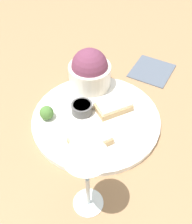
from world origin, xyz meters
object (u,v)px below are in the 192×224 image
object	(u,v)px
salad_bowl	(90,71)
cheese_toast_near	(90,140)
wine_glass	(87,171)
cheese_toast_far	(113,106)
sauce_ramekin	(82,108)
napkin	(152,70)

from	to	relation	value
salad_bowl	cheese_toast_near	size ratio (longest dim) A/B	1.06
salad_bowl	cheese_toast_near	distance (m)	0.21
salad_bowl	wine_glass	xyz separation A→B (m)	(0.31, 0.17, 0.06)
cheese_toast_near	cheese_toast_far	bearing A→B (deg)	-179.18
cheese_toast_far	wine_glass	size ratio (longest dim) A/B	0.63
sauce_ramekin	cheese_toast_near	bearing A→B (deg)	41.38
salad_bowl	cheese_toast_far	xyz separation A→B (m)	(0.06, 0.10, -0.04)
wine_glass	cheese_toast_near	bearing A→B (deg)	-152.15
salad_bowl	sauce_ramekin	bearing A→B (deg)	19.14
salad_bowl	cheese_toast_near	bearing A→B (deg)	29.93
wine_glass	cheese_toast_far	bearing A→B (deg)	-164.78
salad_bowl	cheese_toast_far	bearing A→B (deg)	60.52
salad_bowl	napkin	bearing A→B (deg)	140.94
sauce_ramekin	cheese_toast_near	world-z (taller)	sauce_ramekin
sauce_ramekin	salad_bowl	bearing A→B (deg)	-160.86
sauce_ramekin	cheese_toast_near	size ratio (longest dim) A/B	0.50
salad_bowl	napkin	xyz separation A→B (m)	(-0.16, 0.13, -0.06)
cheese_toast_near	wine_glass	world-z (taller)	wine_glass
cheese_toast_near	cheese_toast_far	xyz separation A→B (m)	(-0.12, -0.00, -0.00)
sauce_ramekin	cheese_toast_far	xyz separation A→B (m)	(-0.05, 0.07, -0.00)
cheese_toast_near	napkin	size ratio (longest dim) A/B	0.88
cheese_toast_far	wine_glass	xyz separation A→B (m)	(0.25, 0.07, 0.10)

